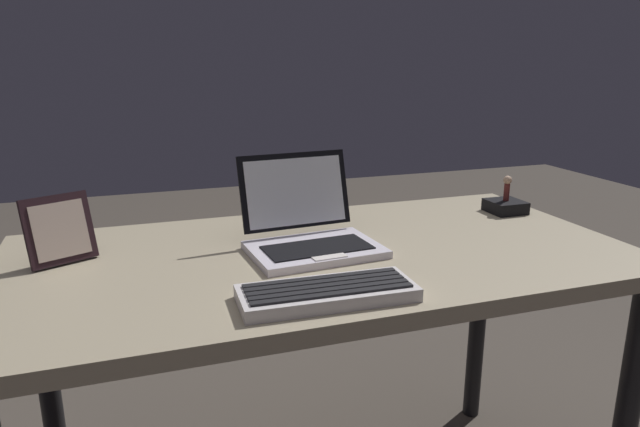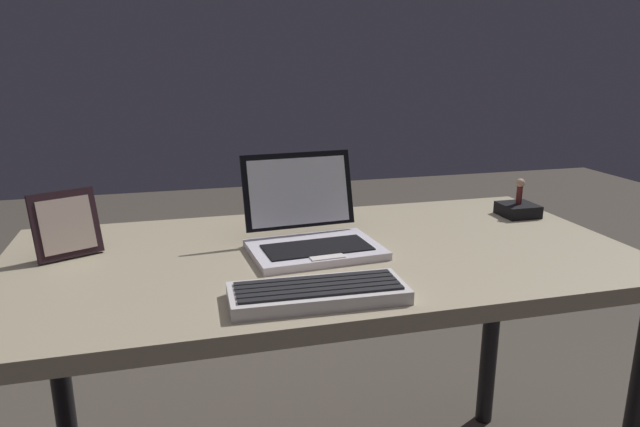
# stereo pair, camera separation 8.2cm
# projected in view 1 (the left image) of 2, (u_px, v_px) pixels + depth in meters

# --- Properties ---
(desk) EXTENTS (1.38, 0.70, 0.75)m
(desk) POSITION_uv_depth(u_px,v_px,m) (322.00, 288.00, 1.31)
(desk) COLOR tan
(desk) RESTS_ON ground
(laptop_front) EXTENTS (0.30, 0.27, 0.20)m
(laptop_front) POSITION_uv_depth(u_px,v_px,m) (309.00, 232.00, 1.29)
(laptop_front) COLOR silver
(laptop_front) RESTS_ON desk
(external_keyboard) EXTENTS (0.32, 0.13, 0.03)m
(external_keyboard) POSITION_uv_depth(u_px,v_px,m) (327.00, 293.00, 1.02)
(external_keyboard) COLOR silver
(external_keyboard) RESTS_ON desk
(photo_frame) EXTENTS (0.14, 0.10, 0.14)m
(photo_frame) POSITION_uv_depth(u_px,v_px,m) (59.00, 230.00, 1.19)
(photo_frame) COLOR black
(photo_frame) RESTS_ON desk
(figurine_stand) EXTENTS (0.09, 0.09, 0.03)m
(figurine_stand) POSITION_uv_depth(u_px,v_px,m) (505.00, 206.00, 1.59)
(figurine_stand) COLOR black
(figurine_stand) RESTS_ON desk
(figurine) EXTENTS (0.02, 0.02, 0.07)m
(figurine) POSITION_uv_depth(u_px,v_px,m) (507.00, 186.00, 1.58)
(figurine) COLOR maroon
(figurine) RESTS_ON figurine_stand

